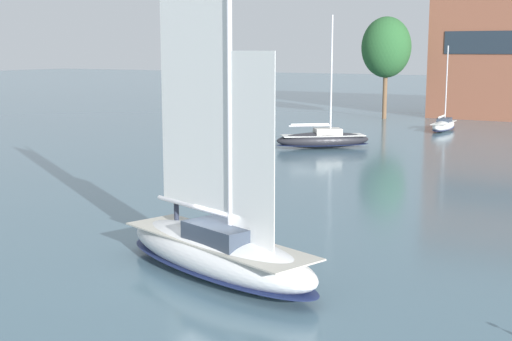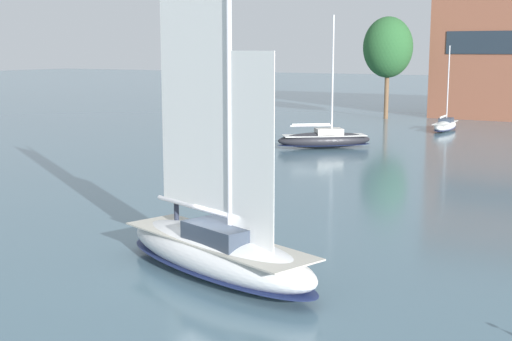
% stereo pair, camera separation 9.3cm
% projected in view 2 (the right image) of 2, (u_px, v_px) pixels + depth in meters
% --- Properties ---
extents(ground_plane, '(400.00, 400.00, 0.00)m').
position_uv_depth(ground_plane, '(217.00, 275.00, 26.48)').
color(ground_plane, slate).
extents(tree_shore_center, '(5.82, 5.82, 11.98)m').
position_uv_depth(tree_shore_center, '(388.00, 48.00, 83.67)').
color(tree_shore_center, brown).
rests_on(tree_shore_center, ground).
extents(sailboat_main, '(10.46, 6.00, 13.86)m').
position_uv_depth(sailboat_main, '(217.00, 247.00, 26.29)').
color(sailboat_main, silver).
rests_on(sailboat_main, ground).
extents(sailboat_moored_near_marina, '(7.73, 6.64, 11.02)m').
position_uv_depth(sailboat_moored_near_marina, '(324.00, 139.00, 60.01)').
color(sailboat_moored_near_marina, '#232328').
rests_on(sailboat_moored_near_marina, ground).
extents(sailboat_moored_far_slip, '(1.89, 6.27, 8.58)m').
position_uv_depth(sailboat_moored_far_slip, '(445.00, 125.00, 72.47)').
color(sailboat_moored_far_slip, white).
rests_on(sailboat_moored_far_slip, ground).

